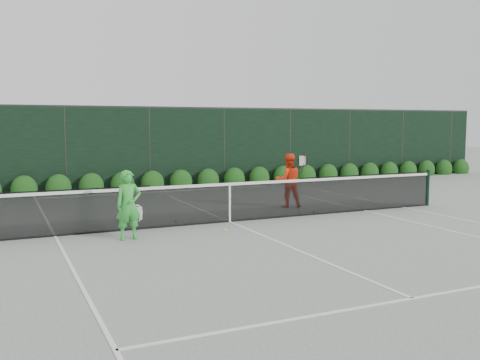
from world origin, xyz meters
name	(u,v)px	position (x,y,z in m)	size (l,w,h in m)	color
ground	(230,222)	(0.00, 0.00, 0.00)	(80.00, 80.00, 0.00)	gray
tennis_net	(229,201)	(-0.02, 0.00, 0.53)	(12.90, 0.10, 1.07)	black
player_woman	(129,205)	(-2.72, -0.94, 0.73)	(0.62, 0.38, 1.46)	green
player_man	(288,180)	(2.48, 1.44, 0.78)	(0.95, 0.79, 1.57)	#FF3A15
court_lines	(230,222)	(0.00, 0.00, 0.01)	(11.03, 23.83, 0.01)	white
windscreen_fence	(284,170)	(0.00, -2.71, 1.51)	(32.00, 21.07, 3.06)	black
hedge_row	(153,183)	(0.00, 7.15, 0.23)	(31.66, 0.65, 0.94)	#11380F
tennis_balls	(236,218)	(0.28, 0.23, 0.03)	(4.00, 2.22, 0.07)	#DDF636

